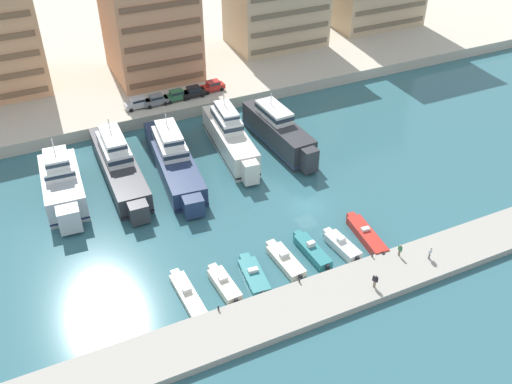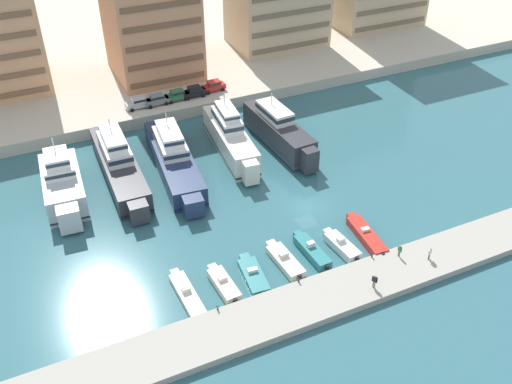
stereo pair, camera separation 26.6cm
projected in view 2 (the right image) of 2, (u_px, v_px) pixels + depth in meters
ground_plane at (307, 207)px, 74.55m from camera, size 400.00×400.00×0.00m
quay_promenade at (161, 36)px, 120.92m from camera, size 180.00×70.00×1.95m
pier_dock at (374, 280)px, 63.23m from camera, size 120.00×6.01×0.88m
yacht_silver_far_left at (63, 184)px, 74.62m from camera, size 5.74×15.69×8.19m
yacht_charcoal_left at (119, 163)px, 78.93m from camera, size 4.85×22.80×7.91m
yacht_navy_mid_left at (174, 158)px, 80.25m from camera, size 6.48×23.02×7.72m
yacht_ivory_center_left at (230, 137)px, 84.11m from camera, size 5.23×19.28×8.50m
yacht_charcoal_center at (279, 131)px, 85.68m from camera, size 4.80×18.60×7.62m
motorboat_cream_far_left at (188, 296)px, 61.31m from camera, size 2.05×8.61×1.29m
motorboat_cream_left at (223, 284)px, 62.55m from camera, size 2.13×6.31×1.45m
motorboat_teal_mid_left at (253, 275)px, 63.91m from camera, size 2.67×6.80×1.13m
motorboat_cream_center_left at (285, 260)px, 65.75m from camera, size 2.41×6.98×1.39m
motorboat_teal_center at (311, 251)px, 66.89m from camera, size 1.98×7.01×1.66m
motorboat_white_center_right at (341, 245)px, 67.62m from camera, size 2.33×6.20×1.62m
motorboat_red_mid_right at (366, 235)px, 69.14m from camera, size 2.44×8.33×1.40m
car_silver_far_left at (138, 102)px, 92.05m from camera, size 4.16×2.05×1.80m
car_grey_left at (157, 99)px, 92.90m from camera, size 4.16×2.05×1.80m
car_green_mid_left at (177, 95)px, 94.21m from camera, size 4.18×2.10×1.80m
car_black_center_left at (194, 91)px, 95.28m from camera, size 4.11×1.94×1.80m
car_red_center at (213, 86)px, 97.05m from camera, size 4.22×2.17×1.80m
apartment_block_left at (151, 19)px, 97.97m from camera, size 14.56×15.26×21.47m
pedestrian_near_edge at (375, 280)px, 61.08m from camera, size 0.43×0.61×1.75m
pedestrian_mid_deck at (430, 252)px, 64.71m from camera, size 0.59×0.40×1.66m
pedestrian_far_side at (400, 250)px, 65.11m from camera, size 0.25×0.63×1.63m
bollard_west at (218, 308)px, 58.88m from camera, size 0.20×0.20×0.61m
bollard_west_mid at (299, 280)px, 62.10m from camera, size 0.20×0.20×0.61m
bollard_east_mid at (372, 255)px, 65.32m from camera, size 0.20×0.20×0.61m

